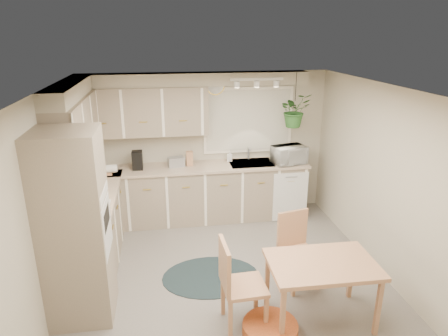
% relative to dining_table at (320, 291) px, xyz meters
% --- Properties ---
extents(floor, '(4.20, 4.20, 0.00)m').
position_rel_dining_table_xyz_m(floor, '(-0.86, 0.88, -0.35)').
color(floor, slate).
rests_on(floor, ground).
extents(ceiling, '(4.20, 4.20, 0.00)m').
position_rel_dining_table_xyz_m(ceiling, '(-0.86, 0.88, 2.05)').
color(ceiling, white).
rests_on(ceiling, wall_back).
extents(wall_back, '(4.00, 0.04, 2.40)m').
position_rel_dining_table_xyz_m(wall_back, '(-0.86, 2.98, 0.85)').
color(wall_back, '#B0A892').
rests_on(wall_back, floor).
extents(wall_front, '(4.00, 0.04, 2.40)m').
position_rel_dining_table_xyz_m(wall_front, '(-0.86, -1.22, 0.85)').
color(wall_front, '#B0A892').
rests_on(wall_front, floor).
extents(wall_left, '(0.04, 4.20, 2.40)m').
position_rel_dining_table_xyz_m(wall_left, '(-2.86, 0.88, 0.85)').
color(wall_left, '#B0A892').
rests_on(wall_left, floor).
extents(wall_right, '(0.04, 4.20, 2.40)m').
position_rel_dining_table_xyz_m(wall_right, '(1.14, 0.88, 0.85)').
color(wall_right, '#B0A892').
rests_on(wall_right, floor).
extents(base_cab_left, '(0.60, 1.85, 0.90)m').
position_rel_dining_table_xyz_m(base_cab_left, '(-2.56, 1.76, 0.10)').
color(base_cab_left, gray).
rests_on(base_cab_left, floor).
extents(base_cab_back, '(3.60, 0.60, 0.90)m').
position_rel_dining_table_xyz_m(base_cab_back, '(-1.06, 2.68, 0.10)').
color(base_cab_back, gray).
rests_on(base_cab_back, floor).
extents(counter_left, '(0.64, 1.89, 0.04)m').
position_rel_dining_table_xyz_m(counter_left, '(-2.55, 1.76, 0.57)').
color(counter_left, '#C7B091').
rests_on(counter_left, base_cab_left).
extents(counter_back, '(3.64, 0.64, 0.04)m').
position_rel_dining_table_xyz_m(counter_back, '(-1.06, 2.67, 0.57)').
color(counter_back, '#C7B091').
rests_on(counter_back, base_cab_back).
extents(oven_stack, '(0.65, 0.65, 2.10)m').
position_rel_dining_table_xyz_m(oven_stack, '(-2.54, 0.51, 0.70)').
color(oven_stack, gray).
rests_on(oven_stack, floor).
extents(wall_oven_face, '(0.02, 0.56, 0.58)m').
position_rel_dining_table_xyz_m(wall_oven_face, '(-2.22, 0.51, 0.70)').
color(wall_oven_face, silver).
rests_on(wall_oven_face, oven_stack).
extents(upper_cab_left, '(0.35, 2.00, 0.75)m').
position_rel_dining_table_xyz_m(upper_cab_left, '(-2.69, 1.88, 1.47)').
color(upper_cab_left, gray).
rests_on(upper_cab_left, wall_left).
extents(upper_cab_back, '(2.00, 0.35, 0.75)m').
position_rel_dining_table_xyz_m(upper_cab_back, '(-1.86, 2.81, 1.47)').
color(upper_cab_back, gray).
rests_on(upper_cab_back, wall_back).
extents(soffit_left, '(0.30, 2.00, 0.20)m').
position_rel_dining_table_xyz_m(soffit_left, '(-2.71, 1.88, 1.95)').
color(soffit_left, '#B0A892').
rests_on(soffit_left, wall_left).
extents(soffit_back, '(3.60, 0.30, 0.20)m').
position_rel_dining_table_xyz_m(soffit_back, '(-1.06, 2.83, 1.95)').
color(soffit_back, '#B0A892').
rests_on(soffit_back, wall_back).
extents(cooktop, '(0.52, 0.58, 0.02)m').
position_rel_dining_table_xyz_m(cooktop, '(-2.54, 1.18, 0.59)').
color(cooktop, silver).
rests_on(cooktop, counter_left).
extents(range_hood, '(0.40, 0.60, 0.14)m').
position_rel_dining_table_xyz_m(range_hood, '(-2.56, 1.18, 1.05)').
color(range_hood, silver).
rests_on(range_hood, upper_cab_left).
extents(window_blinds, '(1.40, 0.02, 1.00)m').
position_rel_dining_table_xyz_m(window_blinds, '(-0.16, 2.95, 1.25)').
color(window_blinds, silver).
rests_on(window_blinds, wall_back).
extents(window_frame, '(1.50, 0.02, 1.10)m').
position_rel_dining_table_xyz_m(window_frame, '(-0.16, 2.96, 1.25)').
color(window_frame, white).
rests_on(window_frame, wall_back).
extents(sink, '(0.70, 0.48, 0.10)m').
position_rel_dining_table_xyz_m(sink, '(-0.16, 2.68, 0.55)').
color(sink, '#9D9FA4').
rests_on(sink, counter_back).
extents(dishwasher_front, '(0.58, 0.02, 0.83)m').
position_rel_dining_table_xyz_m(dishwasher_front, '(0.44, 2.37, 0.07)').
color(dishwasher_front, silver).
rests_on(dishwasher_front, base_cab_back).
extents(track_light_bar, '(0.80, 0.04, 0.04)m').
position_rel_dining_table_xyz_m(track_light_bar, '(-0.16, 2.43, 1.98)').
color(track_light_bar, silver).
rests_on(track_light_bar, ceiling).
extents(wall_clock, '(0.30, 0.03, 0.30)m').
position_rel_dining_table_xyz_m(wall_clock, '(-0.71, 2.95, 1.83)').
color(wall_clock, gold).
rests_on(wall_clock, wall_back).
extents(dining_table, '(1.14, 0.77, 0.71)m').
position_rel_dining_table_xyz_m(dining_table, '(0.00, 0.00, 0.00)').
color(dining_table, '#B17C58').
rests_on(dining_table, floor).
extents(chair_left, '(0.48, 0.48, 0.99)m').
position_rel_dining_table_xyz_m(chair_left, '(-0.82, 0.06, 0.14)').
color(chair_left, '#B17C58').
rests_on(chair_left, floor).
extents(chair_back, '(0.52, 0.52, 0.92)m').
position_rel_dining_table_xyz_m(chair_back, '(-0.01, 0.64, 0.11)').
color(chair_back, '#B17C58').
rests_on(chair_back, floor).
extents(braided_rug, '(1.28, 0.98, 0.01)m').
position_rel_dining_table_xyz_m(braided_rug, '(-1.06, 0.96, -0.35)').
color(braided_rug, black).
rests_on(braided_rug, floor).
extents(pet_bed, '(0.74, 0.74, 0.13)m').
position_rel_dining_table_xyz_m(pet_bed, '(-0.59, -0.16, -0.29)').
color(pet_bed, '#C65427').
rests_on(pet_bed, floor).
extents(microwave, '(0.58, 0.41, 0.35)m').
position_rel_dining_table_xyz_m(microwave, '(0.45, 2.58, 0.76)').
color(microwave, silver).
rests_on(microwave, counter_back).
extents(soap_bottle, '(0.12, 0.20, 0.08)m').
position_rel_dining_table_xyz_m(soap_bottle, '(-0.50, 2.83, 0.63)').
color(soap_bottle, silver).
rests_on(soap_bottle, counter_back).
extents(hanging_plant, '(0.58, 0.62, 0.42)m').
position_rel_dining_table_xyz_m(hanging_plant, '(0.50, 2.58, 1.40)').
color(hanging_plant, '#295C24').
rests_on(hanging_plant, ceiling).
extents(coffee_maker, '(0.16, 0.20, 0.29)m').
position_rel_dining_table_xyz_m(coffee_maker, '(-2.00, 2.68, 0.73)').
color(coffee_maker, black).
rests_on(coffee_maker, counter_back).
extents(toaster, '(0.28, 0.20, 0.15)m').
position_rel_dining_table_xyz_m(toaster, '(-1.39, 2.70, 0.66)').
color(toaster, '#9D9FA4').
rests_on(toaster, counter_back).
extents(knife_block, '(0.11, 0.11, 0.23)m').
position_rel_dining_table_xyz_m(knife_block, '(-1.17, 2.73, 0.70)').
color(knife_block, '#B17C58').
rests_on(knife_block, counter_back).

